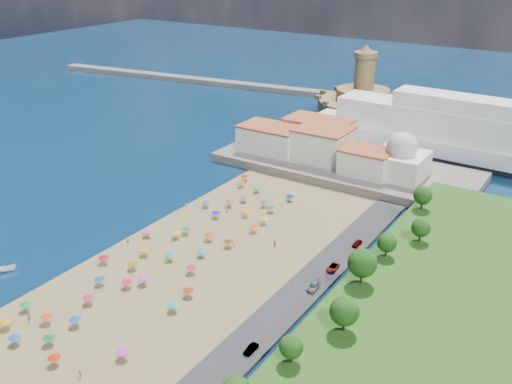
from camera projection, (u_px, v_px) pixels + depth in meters
The scene contains 12 objects.
ground at pixel (191, 249), 148.49m from camera, with size 700.00×700.00×0.00m, color #071938.
terrace at pixel (345, 166), 198.92m from camera, with size 90.00×36.00×3.00m, color #59544C.
jetty at pixel (332, 131), 236.87m from camera, with size 18.00×70.00×2.40m, color #59544C.
breakwater at pixel (210, 82), 320.25m from camera, with size 200.00×7.00×2.60m, color #59544C.
waterfront_buildings at pixel (314, 142), 203.35m from camera, with size 57.00×29.00×11.00m.
domed_building at pixel (401, 159), 184.39m from camera, with size 16.00×16.00×15.00m.
fortress at pixel (362, 103), 257.68m from camera, with size 40.00×40.00×32.40m.
cruise_ship at pixel (476, 140), 203.96m from camera, with size 130.83×22.78×28.46m.
beach_parasols at pixel (155, 261), 138.58m from camera, with size 33.19×113.55×2.20m.
beachgoers at pixel (176, 245), 148.00m from camera, with size 37.25×97.26×1.85m.
parked_cars at pixel (304, 296), 126.40m from camera, with size 2.35×69.65×1.45m.
hillside_trees at pixel (352, 283), 115.31m from camera, with size 10.81×109.94×8.06m.
Camera 1 is at (85.05, -99.66, 73.44)m, focal length 40.00 mm.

